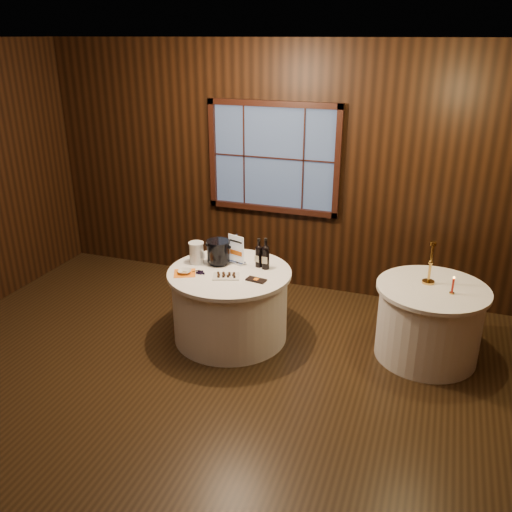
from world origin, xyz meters
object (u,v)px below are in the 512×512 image
at_px(cracker_bowl, 185,272).
at_px(grape_bunch, 200,272).
at_px(port_bottle_left, 259,255).
at_px(red_candle, 453,287).
at_px(side_table, 429,322).
at_px(glass_pitcher, 197,253).
at_px(ice_bucket, 218,252).
at_px(main_table, 230,304).
at_px(chocolate_box, 256,280).
at_px(port_bottle_right, 266,256).
at_px(sign_stand, 237,254).
at_px(chocolate_plate, 226,276).
at_px(brass_candlestick, 430,268).

bearing_deg(cracker_bowl, grape_bunch, 16.02).
height_order(port_bottle_left, red_candle, port_bottle_left).
bearing_deg(side_table, glass_pitcher, -174.94).
bearing_deg(ice_bucket, side_table, 4.11).
relative_size(main_table, ice_bucket, 4.93).
bearing_deg(chocolate_box, glass_pitcher, 172.41).
bearing_deg(port_bottle_right, red_candle, -1.07).
distance_m(sign_stand, grape_bunch, 0.46).
distance_m(sign_stand, ice_bucket, 0.20).
bearing_deg(port_bottle_right, main_table, -151.84).
xyz_separation_m(port_bottle_right, chocolate_plate, (-0.30, -0.34, -0.13)).
distance_m(side_table, ice_bucket, 2.25).
bearing_deg(chocolate_plate, port_bottle_right, 48.01).
bearing_deg(port_bottle_right, grape_bunch, -151.16).
distance_m(main_table, cracker_bowl, 0.61).
bearing_deg(sign_stand, chocolate_box, -27.50).
bearing_deg(glass_pitcher, brass_candlestick, 31.15).
distance_m(sign_stand, brass_candlestick, 1.95).
relative_size(side_table, grape_bunch, 7.09).
bearing_deg(cracker_bowl, chocolate_box, 5.71).
bearing_deg(sign_stand, chocolate_plate, -68.01).
distance_m(sign_stand, cracker_bowl, 0.59).
xyz_separation_m(ice_bucket, cracker_bowl, (-0.23, -0.34, -0.12)).
height_order(port_bottle_left, port_bottle_right, port_bottle_right).
relative_size(main_table, port_bottle_right, 3.82).
bearing_deg(port_bottle_left, sign_stand, -162.68).
distance_m(sign_stand, chocolate_box, 0.49).
distance_m(port_bottle_right, chocolate_box, 0.34).
bearing_deg(red_candle, port_bottle_left, 179.90).
relative_size(port_bottle_left, brass_candlestick, 0.73).
bearing_deg(main_table, port_bottle_left, 41.14).
relative_size(main_table, chocolate_box, 6.49).
bearing_deg(ice_bucket, chocolate_box, -27.62).
xyz_separation_m(sign_stand, glass_pitcher, (-0.41, -0.13, 0.01)).
bearing_deg(sign_stand, glass_pitcher, -144.19).
height_order(sign_stand, port_bottle_right, port_bottle_right).
bearing_deg(brass_candlestick, cracker_bowl, -166.12).
distance_m(port_bottle_right, chocolate_plate, 0.47).
bearing_deg(grape_bunch, chocolate_plate, 1.49).
height_order(main_table, side_table, same).
distance_m(port_bottle_right, red_candle, 1.84).
relative_size(cracker_bowl, red_candle, 0.77).
bearing_deg(chocolate_plate, side_table, 12.80).
bearing_deg(chocolate_box, cracker_bowl, -165.85).
distance_m(side_table, sign_stand, 2.06).
distance_m(main_table, ice_bucket, 0.57).
bearing_deg(sign_stand, port_bottle_right, 13.27).
bearing_deg(port_bottle_left, main_table, -121.07).
height_order(port_bottle_left, cracker_bowl, port_bottle_left).
relative_size(chocolate_plate, brass_candlestick, 0.72).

